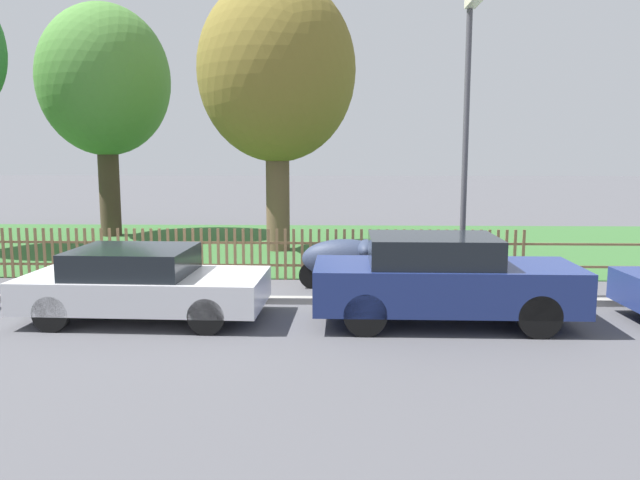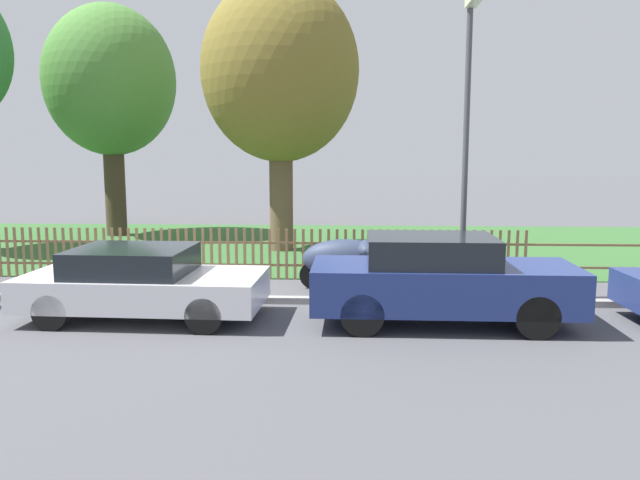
% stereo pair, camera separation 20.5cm
% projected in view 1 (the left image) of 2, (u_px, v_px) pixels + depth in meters
% --- Properties ---
extents(ground_plane, '(120.00, 120.00, 0.00)m').
position_uv_depth(ground_plane, '(162.00, 304.00, 11.62)').
color(ground_plane, '#4C4C51').
extents(kerb_stone, '(32.34, 0.20, 0.12)m').
position_uv_depth(kerb_stone, '(163.00, 299.00, 11.71)').
color(kerb_stone, gray).
rests_on(kerb_stone, ground).
extents(grass_strip, '(32.34, 10.09, 0.01)m').
position_uv_depth(grass_strip, '(229.00, 245.00, 18.84)').
color(grass_strip, '#33602D').
rests_on(grass_strip, ground).
extents(park_fence, '(32.34, 0.05, 1.13)m').
position_uv_depth(park_fence, '(189.00, 254.00, 13.78)').
color(park_fence, olive).
rests_on(park_fence, ground).
extents(parked_car_black_saloon, '(4.05, 1.95, 1.21)m').
position_uv_depth(parked_car_black_saloon, '(143.00, 283.00, 10.48)').
color(parked_car_black_saloon, silver).
rests_on(parked_car_black_saloon, ground).
extents(parked_car_navy_estate, '(4.27, 1.70, 1.46)m').
position_uv_depth(parked_car_navy_estate, '(442.00, 279.00, 10.17)').
color(parked_car_navy_estate, navy).
rests_on(parked_car_navy_estate, ground).
extents(covered_motorcycle, '(1.93, 0.92, 1.04)m').
position_uv_depth(covered_motorcycle, '(348.00, 259.00, 12.73)').
color(covered_motorcycle, black).
rests_on(covered_motorcycle, ground).
extents(tree_behind_motorcycle, '(4.22, 4.22, 7.52)m').
position_uv_depth(tree_behind_motorcycle, '(104.00, 82.00, 20.21)').
color(tree_behind_motorcycle, '#473828').
rests_on(tree_behind_motorcycle, ground).
extents(tree_mid_park, '(4.37, 4.37, 7.53)m').
position_uv_depth(tree_mid_park, '(277.00, 72.00, 17.19)').
color(tree_mid_park, brown).
rests_on(tree_mid_park, ground).
extents(street_lamp, '(0.20, 0.79, 5.57)m').
position_uv_depth(street_lamp, '(468.00, 113.00, 11.53)').
color(street_lamp, '#47474C').
rests_on(street_lamp, ground).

